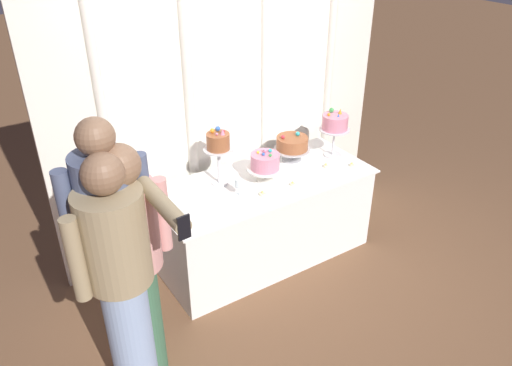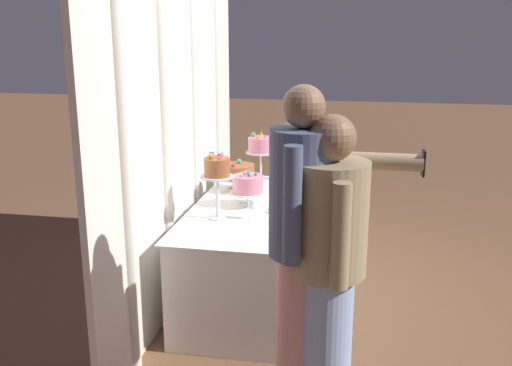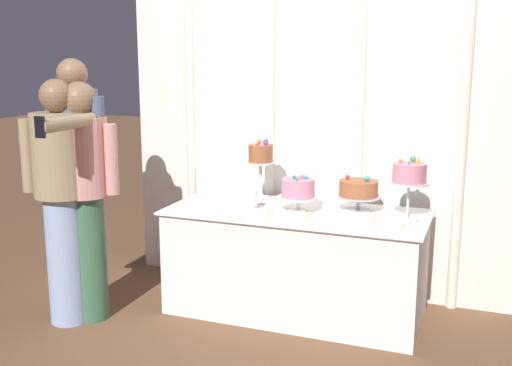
# 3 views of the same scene
# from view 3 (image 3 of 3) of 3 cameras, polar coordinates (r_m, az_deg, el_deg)

# --- Properties ---
(ground_plane) EXTENTS (24.00, 24.00, 0.00)m
(ground_plane) POSITION_cam_3_polar(r_m,az_deg,el_deg) (4.33, 3.22, -12.32)
(ground_plane) COLOR brown
(draped_curtain) EXTENTS (2.99, 0.15, 2.84)m
(draped_curtain) POSITION_cam_3_polar(r_m,az_deg,el_deg) (4.54, 5.70, 8.51)
(draped_curtain) COLOR white
(draped_curtain) RESTS_ON ground_plane
(cake_table) EXTENTS (1.76, 0.77, 0.73)m
(cake_table) POSITION_cam_3_polar(r_m,az_deg,el_deg) (4.28, 3.69, -7.34)
(cake_table) COLOR white
(cake_table) RESTS_ON ground_plane
(cake_display_leftmost) EXTENTS (0.23, 0.23, 0.47)m
(cake_display_leftmost) POSITION_cam_3_polar(r_m,az_deg,el_deg) (4.34, 0.43, 2.41)
(cake_display_leftmost) COLOR silver
(cake_display_leftmost) RESTS_ON cake_table
(cake_display_midleft) EXTENTS (0.28, 0.28, 0.26)m
(cake_display_midleft) POSITION_cam_3_polar(r_m,az_deg,el_deg) (4.14, 3.93, -0.59)
(cake_display_midleft) COLOR silver
(cake_display_midleft) RESTS_ON cake_table
(cake_display_midright) EXTENTS (0.31, 0.31, 0.25)m
(cake_display_midright) POSITION_cam_3_polar(r_m,az_deg,el_deg) (4.20, 9.50, -0.64)
(cake_display_midright) COLOR #B2B2B7
(cake_display_midright) RESTS_ON cake_table
(cake_display_rightmost) EXTENTS (0.25, 0.25, 0.41)m
(cake_display_rightmost) POSITION_cam_3_polar(r_m,az_deg,el_deg) (4.00, 14.05, 0.65)
(cake_display_rightmost) COLOR silver
(cake_display_rightmost) RESTS_ON cake_table
(wine_glass) EXTENTS (0.06, 0.06, 0.14)m
(wine_glass) POSITION_cam_3_polar(r_m,az_deg,el_deg) (4.16, -0.30, -1.24)
(wine_glass) COLOR silver
(wine_glass) RESTS_ON cake_table
(tealight_far_left) EXTENTS (0.05, 0.05, 0.03)m
(tealight_far_left) POSITION_cam_3_polar(r_m,az_deg,el_deg) (4.05, 1.20, -2.92)
(tealight_far_left) COLOR beige
(tealight_far_left) RESTS_ON cake_table
(tealight_near_left) EXTENTS (0.04, 0.04, 0.03)m
(tealight_near_left) POSITION_cam_3_polar(r_m,az_deg,el_deg) (3.97, 4.96, -3.30)
(tealight_near_left) COLOR beige
(tealight_near_left) RESTS_ON cake_table
(tealight_near_right) EXTENTS (0.04, 0.04, 0.04)m
(tealight_near_right) POSITION_cam_3_polar(r_m,az_deg,el_deg) (3.96, 10.91, -3.44)
(tealight_near_right) COLOR beige
(tealight_near_right) RESTS_ON cake_table
(tealight_far_right) EXTENTS (0.04, 0.04, 0.03)m
(tealight_far_right) POSITION_cam_3_polar(r_m,az_deg,el_deg) (3.84, 13.49, -4.08)
(tealight_far_right) COLOR beige
(tealight_far_right) RESTS_ON cake_table
(guest_man_dark_suit) EXTENTS (0.48, 0.34, 1.75)m
(guest_man_dark_suit) POSITION_cam_3_polar(r_m,az_deg,el_deg) (4.26, -16.18, 0.56)
(guest_man_dark_suit) COLOR #D6938E
(guest_man_dark_suit) RESTS_ON ground_plane
(guest_man_pink_jacket) EXTENTS (0.49, 0.36, 1.60)m
(guest_man_pink_jacket) POSITION_cam_3_polar(r_m,az_deg,el_deg) (4.20, -15.60, -0.82)
(guest_man_pink_jacket) COLOR #3D6B4C
(guest_man_pink_jacket) RESTS_ON ground_plane
(guest_girl_blue_dress) EXTENTS (0.51, 0.65, 1.62)m
(guest_girl_blue_dress) POSITION_cam_3_polar(r_m,az_deg,el_deg) (4.19, -17.57, -0.89)
(guest_girl_blue_dress) COLOR #93ADD6
(guest_girl_blue_dress) RESTS_ON ground_plane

